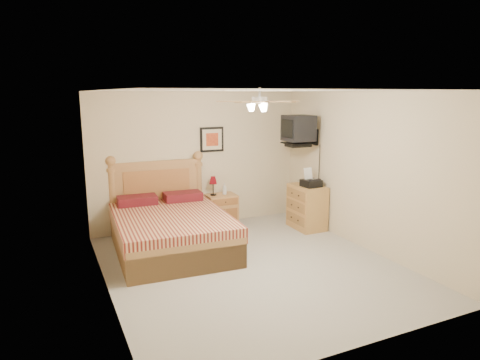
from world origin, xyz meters
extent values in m
plane|color=#A19D91|center=(0.00, 0.00, 0.00)|extent=(4.50, 4.50, 0.00)
cube|color=white|center=(0.00, 0.00, 2.50)|extent=(4.00, 4.50, 0.04)
cube|color=beige|center=(0.00, 2.25, 1.25)|extent=(4.00, 0.04, 2.50)
cube|color=beige|center=(0.00, -2.25, 1.25)|extent=(4.00, 0.04, 2.50)
cube|color=beige|center=(-2.00, 0.00, 1.25)|extent=(0.04, 4.50, 2.50)
cube|color=beige|center=(2.00, 0.00, 1.25)|extent=(0.04, 4.50, 2.50)
cube|color=#BF8841|center=(0.36, 2.00, 0.30)|extent=(0.56, 0.43, 0.60)
imported|color=silver|center=(0.42, 2.00, 0.71)|extent=(0.10, 0.10, 0.21)
cube|color=black|center=(0.27, 2.23, 1.62)|extent=(0.46, 0.04, 0.46)
cube|color=#BE8C45|center=(1.73, 1.19, 0.41)|extent=(0.49, 0.69, 0.81)
imported|color=#BFAF98|center=(1.70, 1.41, 0.83)|extent=(0.26, 0.32, 0.03)
imported|color=tan|center=(1.72, 1.39, 0.85)|extent=(0.20, 0.26, 0.02)
camera|label=1|loc=(-2.61, -5.21, 2.46)|focal=32.00mm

